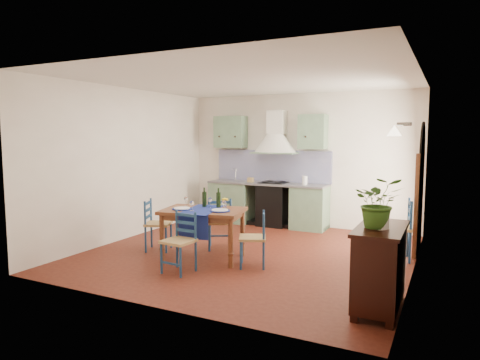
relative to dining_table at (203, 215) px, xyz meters
name	(u,v)px	position (x,y,z in m)	size (l,w,h in m)	color
floor	(249,253)	(0.50, 0.62, -0.69)	(5.00, 5.00, 0.00)	#43160E
back_wall	(275,176)	(0.03, 2.91, 0.36)	(5.00, 0.96, 2.80)	white
right_wall	(417,177)	(2.99, 0.90, 0.64)	(0.26, 5.00, 2.80)	white
left_wall	(128,164)	(-2.00, 0.62, 0.71)	(0.04, 5.00, 2.80)	white
ceiling	(250,80)	(0.50, 0.62, 2.11)	(5.00, 5.00, 0.01)	silver
dining_table	(203,215)	(0.00, 0.00, 0.00)	(1.37, 1.07, 1.10)	brown
chair_near	(180,241)	(0.04, -0.70, -0.25)	(0.43, 0.43, 0.85)	navy
chair_far	(220,222)	(-0.05, 0.62, -0.24)	(0.56, 0.56, 0.89)	navy
chair_left	(157,224)	(-0.97, 0.09, -0.25)	(0.52, 0.52, 0.86)	navy
chair_right	(254,238)	(0.88, -0.01, -0.27)	(0.50, 0.50, 0.82)	navy
chair_spare	(399,228)	(2.73, 1.32, -0.20)	(0.51, 0.51, 0.95)	navy
sideboard	(379,265)	(2.76, -0.82, -0.19)	(0.50, 1.05, 0.94)	black
potted_plant	(378,202)	(2.74, -0.89, 0.52)	(0.50, 0.43, 0.56)	#2F5919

